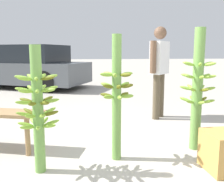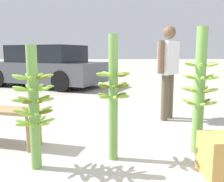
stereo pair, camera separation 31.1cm
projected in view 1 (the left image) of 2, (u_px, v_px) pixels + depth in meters
ground_plane at (129, 169)px, 2.61m from camera, size 80.00×80.00×0.00m
banana_stalk_left at (38, 107)px, 2.46m from camera, size 0.43×0.43×1.28m
banana_stalk_center at (117, 95)px, 2.75m from camera, size 0.39×0.39×1.40m
banana_stalk_right at (197, 89)px, 3.05m from camera, size 0.43×0.43×1.50m
vendor_person at (159, 65)px, 4.49m from camera, size 0.52×0.55×1.66m
parked_car at (26, 67)px, 8.52m from camera, size 4.58×3.49×1.44m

